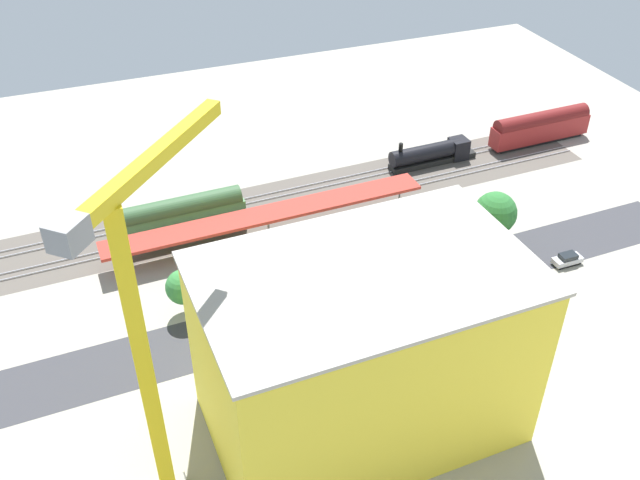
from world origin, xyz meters
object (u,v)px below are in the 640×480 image
object	(u,v)px
parked_car_0	(567,260)
street_tree_2	(353,246)
passenger_coach	(540,126)
parked_car_6	(272,333)
street_tree_0	(352,241)
street_tree_5	(376,246)
street_tree_3	(183,287)
street_tree_4	(368,246)
freight_coach_far	(183,215)
locomotive	(433,154)
platform_canopy_near	(268,214)
box_truck_1	(352,308)
parked_car_3	(432,296)
parked_car_5	(323,322)
construction_building	(363,353)
traffic_light	(353,297)
parked_car_1	(525,268)
parked_car_2	(482,282)
box_truck_0	(396,294)
parked_car_4	(378,310)
street_tree_1	(495,213)
tower_crane	(147,341)

from	to	relation	value
parked_car_0	street_tree_2	world-z (taller)	street_tree_2
passenger_coach	parked_car_6	distance (m)	67.26
street_tree_0	parked_car_6	bearing A→B (deg)	31.35
passenger_coach	street_tree_5	world-z (taller)	street_tree_5
parked_car_6	street_tree_3	world-z (taller)	street_tree_3
street_tree_4	street_tree_5	xyz separation A→B (m)	(-0.79, 0.89, 0.48)
freight_coach_far	locomotive	bearing A→B (deg)	-172.96
locomotive	parked_car_0	distance (m)	31.74
platform_canopy_near	street_tree_5	bearing A→B (deg)	128.44
passenger_coach	parked_car_0	xyz separation A→B (m)	(17.27, 31.48, -2.36)
parked_car_6	box_truck_1	world-z (taller)	box_truck_1
parked_car_3	parked_car_5	world-z (taller)	same
construction_building	street_tree_3	size ratio (longest dim) A/B	4.75
platform_canopy_near	traffic_light	size ratio (longest dim) A/B	6.85
parked_car_1	parked_car_2	size ratio (longest dim) A/B	1.06
street_tree_4	traffic_light	world-z (taller)	traffic_light
freight_coach_far	parked_car_0	world-z (taller)	freight_coach_far
parked_car_3	construction_building	bearing A→B (deg)	41.07
freight_coach_far	box_truck_0	world-z (taller)	freight_coach_far
parked_car_1	street_tree_2	size ratio (longest dim) A/B	0.74
parked_car_4	street_tree_1	size ratio (longest dim) A/B	0.55
traffic_light	street_tree_5	bearing A→B (deg)	-129.57
street_tree_3	traffic_light	bearing A→B (deg)	152.47
passenger_coach	street_tree_3	size ratio (longest dim) A/B	2.96
parked_car_5	street_tree_0	xyz separation A→B (m)	(-7.73, -9.14, 4.13)
parked_car_5	box_truck_1	distance (m)	4.04
street_tree_0	box_truck_1	bearing A→B (deg)	67.06
parked_car_4	parked_car_3	bearing A→B (deg)	178.63
locomotive	tower_crane	world-z (taller)	tower_crane
parked_car_1	street_tree_1	xyz separation A→B (m)	(0.72, -7.47, 4.43)
street_tree_4	street_tree_5	bearing A→B (deg)	131.53
box_truck_1	street_tree_1	bearing A→B (deg)	-163.13
street_tree_4	construction_building	bearing A→B (deg)	64.09
parked_car_5	construction_building	size ratio (longest dim) A/B	0.14
parked_car_1	parked_car_5	size ratio (longest dim) A/B	1.08
street_tree_3	street_tree_5	xyz separation A→B (m)	(-25.67, 1.20, 0.32)
platform_canopy_near	freight_coach_far	bearing A→B (deg)	-23.09
parked_car_6	locomotive	bearing A→B (deg)	-141.51
locomotive	traffic_light	xyz separation A→B (m)	(28.75, 32.31, 2.77)
parked_car_6	box_truck_0	distance (m)	16.71
parked_car_1	street_tree_2	xyz separation A→B (m)	(21.81, -8.58, 3.54)
tower_crane	parked_car_4	bearing A→B (deg)	-150.66
box_truck_0	box_truck_1	distance (m)	6.36
passenger_coach	street_tree_4	bearing A→B (deg)	27.66
parked_car_3	parked_car_5	size ratio (longest dim) A/B	1.04
street_tree_0	parked_car_1	bearing A→B (deg)	158.07
parked_car_0	traffic_light	distance (m)	32.92
box_truck_0	box_truck_1	world-z (taller)	box_truck_0
passenger_coach	street_tree_0	world-z (taller)	street_tree_0
parked_car_3	traffic_light	distance (m)	12.17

